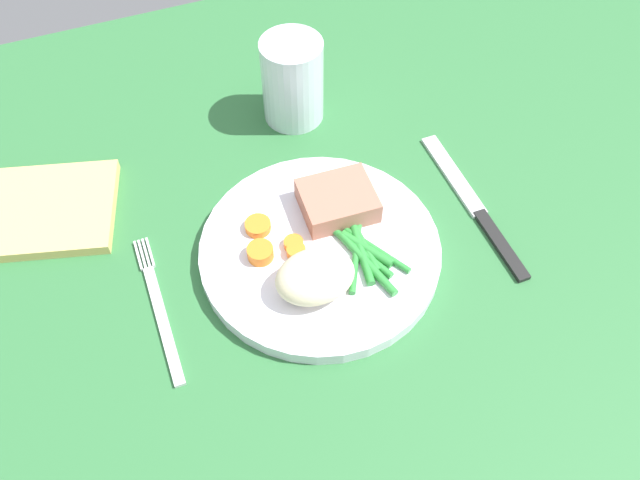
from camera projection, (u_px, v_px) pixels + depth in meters
dining_table at (347, 244)px, 65.36cm from camera, size 120.00×90.00×2.00cm
dinner_plate at (320, 251)px, 62.70cm from camera, size 23.61×23.61×1.60cm
meat_portion at (336, 201)px, 63.74cm from camera, size 7.53×6.50×2.50cm
mashed_potatoes at (315, 276)px, 57.73cm from camera, size 7.42×5.67×3.82cm
carrot_slices at (270, 243)px, 61.63cm from camera, size 5.59×6.51×1.29cm
green_beans at (364, 253)px, 61.12cm from camera, size 6.58×9.52×0.87cm
fork at (159, 308)px, 59.61cm from camera, size 1.44×16.60×0.40cm
knife at (475, 207)px, 66.69cm from camera, size 1.70×20.50×0.64cm
water_glass at (293, 86)px, 71.71cm from camera, size 6.93×6.93×10.00cm
napkin at (48, 210)px, 65.95cm from camera, size 16.22×14.88×1.21cm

